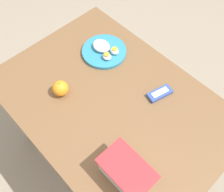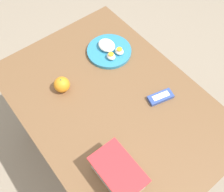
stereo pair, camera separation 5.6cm
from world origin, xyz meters
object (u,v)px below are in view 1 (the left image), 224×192
(food_container, at_px, (127,173))
(rice_plate, at_px, (104,51))
(orange_fruit, at_px, (60,88))
(candy_bar, at_px, (160,93))

(food_container, relative_size, rice_plate, 0.90)
(orange_fruit, height_order, rice_plate, orange_fruit)
(orange_fruit, bearing_deg, rice_plate, -81.51)
(food_container, bearing_deg, rice_plate, -34.96)
(orange_fruit, relative_size, rice_plate, 0.33)
(food_container, height_order, orange_fruit, food_container)
(food_container, relative_size, candy_bar, 1.64)
(orange_fruit, relative_size, candy_bar, 0.59)
(food_container, relative_size, orange_fruit, 2.76)
(rice_plate, distance_m, candy_bar, 0.36)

